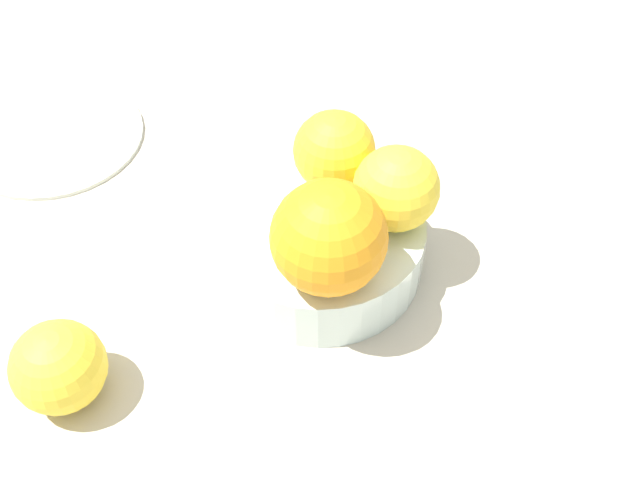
{
  "coord_description": "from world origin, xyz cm",
  "views": [
    {
      "loc": [
        -27.62,
        -28.6,
        48.11
      ],
      "look_at": [
        0.0,
        0.0,
        2.9
      ],
      "focal_mm": 42.92,
      "sensor_mm": 36.0,
      "label": 1
    }
  ],
  "objects_px": {
    "orange_in_bowl_2": "(329,238)",
    "orange_loose_0": "(59,367)",
    "orange_in_bowl_0": "(334,151)",
    "orange_in_bowl_1": "(396,189)",
    "side_plate": "(54,135)",
    "fruit_bowl": "(320,245)"
  },
  "relations": [
    {
      "from": "orange_in_bowl_2",
      "to": "orange_loose_0",
      "type": "bearing_deg",
      "value": 156.12
    },
    {
      "from": "orange_in_bowl_0",
      "to": "orange_loose_0",
      "type": "relative_size",
      "value": 0.98
    },
    {
      "from": "orange_in_bowl_2",
      "to": "orange_loose_0",
      "type": "xyz_separation_m",
      "value": [
        -0.18,
        0.08,
        -0.06
      ]
    },
    {
      "from": "orange_in_bowl_0",
      "to": "orange_in_bowl_1",
      "type": "relative_size",
      "value": 0.99
    },
    {
      "from": "orange_in_bowl_0",
      "to": "orange_in_bowl_1",
      "type": "xyz_separation_m",
      "value": [
        0.0,
        -0.06,
        0.0
      ]
    },
    {
      "from": "orange_in_bowl_2",
      "to": "side_plate",
      "type": "distance_m",
      "value": 0.34
    },
    {
      "from": "orange_loose_0",
      "to": "orange_in_bowl_1",
      "type": "bearing_deg",
      "value": -16.24
    },
    {
      "from": "fruit_bowl",
      "to": "orange_loose_0",
      "type": "xyz_separation_m",
      "value": [
        -0.21,
        0.04,
        0.01
      ]
    },
    {
      "from": "fruit_bowl",
      "to": "orange_in_bowl_2",
      "type": "height_order",
      "value": "orange_in_bowl_2"
    },
    {
      "from": "orange_loose_0",
      "to": "side_plate",
      "type": "relative_size",
      "value": 0.39
    },
    {
      "from": "orange_loose_0",
      "to": "side_plate",
      "type": "distance_m",
      "value": 0.28
    },
    {
      "from": "fruit_bowl",
      "to": "orange_in_bowl_0",
      "type": "distance_m",
      "value": 0.08
    },
    {
      "from": "orange_in_bowl_2",
      "to": "side_plate",
      "type": "xyz_separation_m",
      "value": [
        -0.04,
        0.33,
        -0.09
      ]
    },
    {
      "from": "orange_in_bowl_1",
      "to": "orange_loose_0",
      "type": "distance_m",
      "value": 0.27
    },
    {
      "from": "fruit_bowl",
      "to": "orange_in_bowl_1",
      "type": "relative_size",
      "value": 2.51
    },
    {
      "from": "orange_in_bowl_1",
      "to": "orange_in_bowl_2",
      "type": "height_order",
      "value": "orange_in_bowl_2"
    },
    {
      "from": "orange_in_bowl_2",
      "to": "orange_loose_0",
      "type": "height_order",
      "value": "orange_in_bowl_2"
    },
    {
      "from": "orange_in_bowl_0",
      "to": "orange_in_bowl_2",
      "type": "relative_size",
      "value": 0.79
    },
    {
      "from": "fruit_bowl",
      "to": "orange_in_bowl_0",
      "type": "relative_size",
      "value": 2.54
    },
    {
      "from": "orange_loose_0",
      "to": "side_plate",
      "type": "height_order",
      "value": "orange_loose_0"
    },
    {
      "from": "orange_in_bowl_1",
      "to": "orange_loose_0",
      "type": "height_order",
      "value": "orange_in_bowl_1"
    },
    {
      "from": "orange_in_bowl_0",
      "to": "side_plate",
      "type": "height_order",
      "value": "orange_in_bowl_0"
    }
  ]
}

